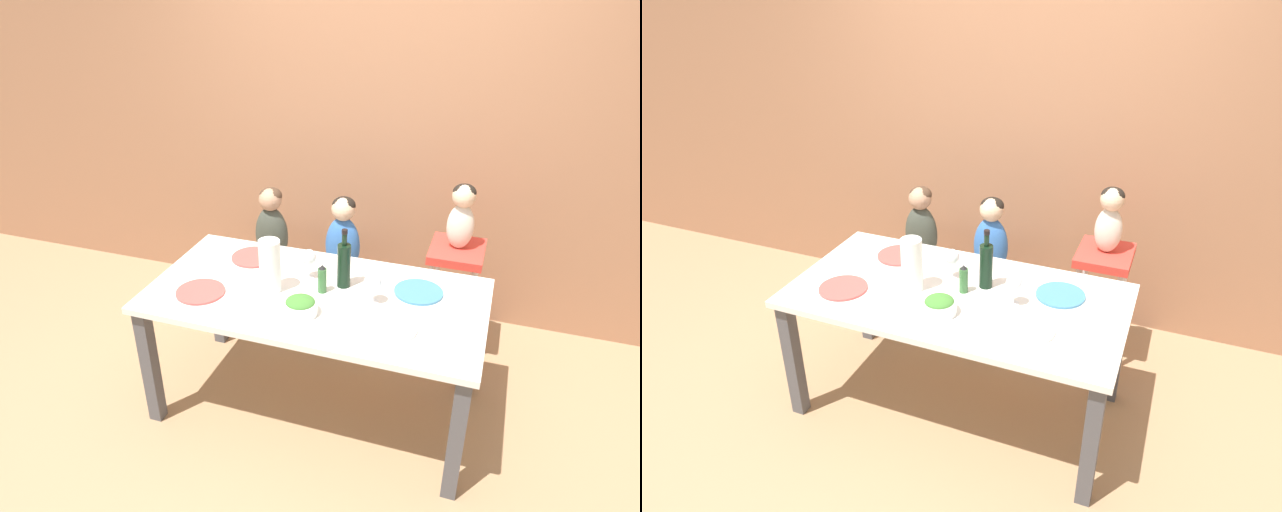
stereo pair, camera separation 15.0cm
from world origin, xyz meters
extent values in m
plane|color=#9E7A56|center=(0.00, 0.00, 0.00)|extent=(14.00, 14.00, 0.00)
cube|color=#9E6B4C|center=(0.00, 1.20, 1.35)|extent=(10.00, 0.06, 2.70)
cube|color=white|center=(0.00, 0.00, 0.72)|extent=(1.70, 0.87, 0.03)
cube|color=#4C4C51|center=(-0.79, -0.37, 0.35)|extent=(0.07, 0.07, 0.70)
cube|color=#4C4C51|center=(0.79, -0.37, 0.35)|extent=(0.07, 0.07, 0.70)
cube|color=#4C4C51|center=(-0.79, 0.37, 0.35)|extent=(0.07, 0.07, 0.70)
cube|color=#4C4C51|center=(0.79, 0.37, 0.35)|extent=(0.07, 0.07, 0.70)
cylinder|color=silver|center=(-0.68, 0.58, 0.20)|extent=(0.04, 0.04, 0.40)
cylinder|color=silver|center=(-0.41, 0.58, 0.20)|extent=(0.04, 0.04, 0.40)
cylinder|color=silver|center=(-0.68, 0.85, 0.20)|extent=(0.04, 0.04, 0.40)
cylinder|color=silver|center=(-0.41, 0.85, 0.20)|extent=(0.04, 0.04, 0.40)
cube|color=white|center=(-0.55, 0.71, 0.43)|extent=(0.36, 0.42, 0.05)
cylinder|color=silver|center=(-0.21, 0.58, 0.20)|extent=(0.04, 0.04, 0.40)
cylinder|color=silver|center=(0.06, 0.58, 0.20)|extent=(0.04, 0.04, 0.40)
cylinder|color=silver|center=(-0.21, 0.85, 0.20)|extent=(0.04, 0.04, 0.40)
cylinder|color=silver|center=(0.06, 0.85, 0.20)|extent=(0.04, 0.04, 0.40)
cube|color=white|center=(-0.07, 0.71, 0.43)|extent=(0.36, 0.42, 0.05)
cylinder|color=silver|center=(0.51, 0.60, 0.35)|extent=(0.04, 0.04, 0.70)
cylinder|color=silver|center=(0.74, 0.60, 0.35)|extent=(0.04, 0.04, 0.70)
cylinder|color=silver|center=(0.51, 0.83, 0.35)|extent=(0.04, 0.04, 0.70)
cylinder|color=silver|center=(0.74, 0.83, 0.35)|extent=(0.04, 0.04, 0.70)
cube|color=red|center=(0.62, 0.71, 0.72)|extent=(0.31, 0.35, 0.05)
ellipsoid|color=#3D4238|center=(-0.55, 0.71, 0.65)|extent=(0.22, 0.15, 0.39)
sphere|color=tan|center=(-0.55, 0.71, 0.89)|extent=(0.15, 0.15, 0.15)
ellipsoid|color=#473323|center=(-0.55, 0.72, 0.92)|extent=(0.14, 0.14, 0.10)
ellipsoid|color=#3366B2|center=(-0.07, 0.71, 0.65)|extent=(0.22, 0.15, 0.39)
sphere|color=#D6AD89|center=(-0.07, 0.71, 0.89)|extent=(0.15, 0.15, 0.15)
ellipsoid|color=black|center=(-0.07, 0.72, 0.92)|extent=(0.14, 0.14, 0.10)
ellipsoid|color=beige|center=(0.62, 0.71, 0.88)|extent=(0.15, 0.10, 0.27)
sphere|color=#D6AD89|center=(0.62, 0.71, 1.07)|extent=(0.13, 0.13, 0.13)
ellipsoid|color=black|center=(0.62, 0.72, 1.09)|extent=(0.13, 0.12, 0.09)
cylinder|color=black|center=(0.11, 0.12, 0.85)|extent=(0.07, 0.07, 0.23)
cylinder|color=black|center=(0.11, 0.12, 1.01)|extent=(0.03, 0.03, 0.08)
cylinder|color=black|center=(0.11, 0.12, 1.04)|extent=(0.03, 0.03, 0.02)
cylinder|color=white|center=(-0.23, -0.04, 0.87)|extent=(0.11, 0.11, 0.28)
cylinder|color=white|center=(0.29, 0.01, 0.73)|extent=(0.06, 0.06, 0.00)
cylinder|color=white|center=(0.29, 0.01, 0.77)|extent=(0.01, 0.01, 0.07)
ellipsoid|color=white|center=(0.29, 0.01, 0.85)|extent=(0.08, 0.08, 0.09)
cylinder|color=white|center=(-0.09, 0.14, 0.73)|extent=(0.06, 0.06, 0.00)
cylinder|color=white|center=(-0.09, 0.14, 0.77)|extent=(0.01, 0.01, 0.07)
ellipsoid|color=white|center=(-0.09, 0.14, 0.85)|extent=(0.08, 0.08, 0.09)
cylinder|color=white|center=(-0.01, -0.20, 0.76)|extent=(0.17, 0.17, 0.06)
ellipsoid|color=#3D752D|center=(-0.01, -0.20, 0.80)|extent=(0.14, 0.14, 0.04)
cylinder|color=#D14C47|center=(-0.55, -0.18, 0.74)|extent=(0.25, 0.25, 0.01)
cylinder|color=#D14C47|center=(-0.46, 0.24, 0.74)|extent=(0.25, 0.25, 0.01)
cylinder|color=teal|center=(0.49, 0.17, 0.74)|extent=(0.25, 0.25, 0.01)
cylinder|color=silver|center=(0.42, -0.18, 0.74)|extent=(0.25, 0.25, 0.01)
cylinder|color=#336633|center=(0.03, 0.02, 0.80)|extent=(0.04, 0.04, 0.13)
cone|color=black|center=(0.03, 0.02, 0.88)|extent=(0.04, 0.04, 0.02)
camera|label=1|loc=(0.81, -2.32, 2.25)|focal=32.00mm
camera|label=2|loc=(0.95, -2.27, 2.25)|focal=32.00mm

